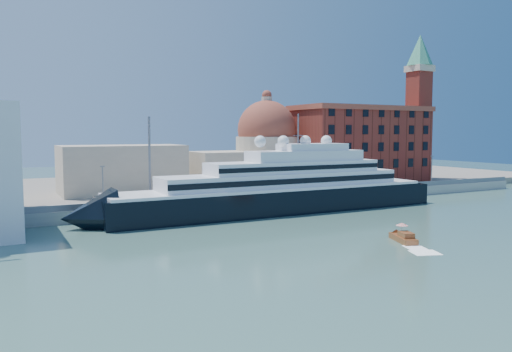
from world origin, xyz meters
TOP-DOWN VIEW (x-y plane):
  - ground at (0.00, 0.00)m, footprint 400.00×400.00m
  - quay at (0.00, 34.00)m, footprint 180.00×10.00m
  - land at (0.00, 75.00)m, footprint 260.00×72.00m
  - quay_fence at (0.00, 29.50)m, footprint 180.00×0.10m
  - superyacht at (2.30, 23.00)m, footprint 83.30×11.55m
  - water_taxi at (7.83, -11.57)m, footprint 4.26×6.79m
  - warehouse at (52.00, 52.00)m, footprint 43.00×19.00m
  - campanile at (76.00, 52.00)m, footprint 8.40×8.40m
  - church at (6.39, 57.72)m, footprint 66.00×18.00m
  - lamp_posts at (-12.67, 32.27)m, footprint 120.80×2.40m

SIDE VIEW (x-z plane):
  - ground at x=0.00m, z-range 0.00..0.00m
  - water_taxi at x=7.83m, z-range -0.80..2.26m
  - land at x=0.00m, z-range 0.00..2.00m
  - quay at x=0.00m, z-range 0.00..2.50m
  - quay_fence at x=0.00m, z-range 2.50..3.70m
  - superyacht at x=2.30m, z-range -8.15..16.74m
  - lamp_posts at x=-12.67m, z-range 0.84..18.84m
  - church at x=6.39m, z-range -1.84..23.66m
  - warehouse at x=52.00m, z-range 2.16..25.41m
  - campanile at x=76.00m, z-range 5.26..52.26m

